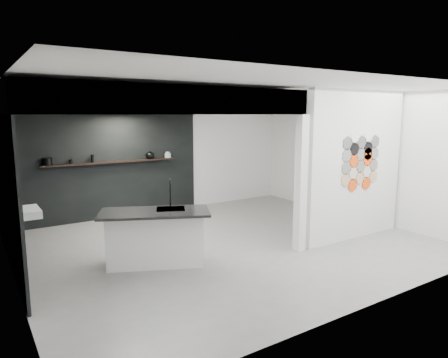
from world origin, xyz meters
TOP-DOWN VIEW (x-y plane):
  - floor at (0.00, 0.00)m, footprint 7.00×6.00m
  - partition_panel at (2.23, -1.00)m, footprint 2.45×0.15m
  - bay_clad_back at (-1.30, 2.97)m, footprint 4.40×0.04m
  - bay_clad_left at (-3.47, 1.00)m, footprint 0.04×4.00m
  - bulkhead at (-1.30, 1.00)m, footprint 4.40×4.00m
  - corner_column at (0.82, -1.00)m, footprint 0.16×0.16m
  - fascia_beam at (-1.30, -0.92)m, footprint 4.40×0.16m
  - wall_basin at (-3.24, 0.80)m, footprint 0.40×0.60m
  - display_shelf at (-1.20, 2.87)m, footprint 3.00×0.15m
  - kitchen_island at (-1.55, -0.26)m, footprint 1.82×1.37m
  - stockpot at (-2.55, 2.87)m, footprint 0.21×0.21m
  - kettle at (-0.31, 2.87)m, footprint 0.21×0.21m
  - glass_bowl at (0.15, 2.87)m, footprint 0.19×0.19m
  - glass_vase at (0.15, 2.87)m, footprint 0.13×0.13m
  - bottle_dark at (-1.64, 2.87)m, footprint 0.08×0.08m
  - utensil_cup at (-2.09, 2.87)m, footprint 0.09×0.09m
  - hex_tile_cluster at (2.26, -1.09)m, footprint 1.04×0.02m

SIDE VIEW (x-z plane):
  - floor at x=0.00m, z-range -0.01..0.00m
  - kitchen_island at x=-1.55m, z-range -0.22..1.13m
  - wall_basin at x=-3.24m, z-range 0.79..0.91m
  - bay_clad_back at x=-1.30m, z-range 0.00..2.35m
  - bay_clad_left at x=-3.47m, z-range 0.00..2.35m
  - corner_column at x=0.82m, z-range 0.00..2.35m
  - display_shelf at x=-1.20m, z-range 1.28..1.32m
  - utensil_cup at x=-2.09m, z-range 1.32..1.41m
  - glass_bowl at x=0.15m, z-range 1.32..1.43m
  - glass_vase at x=0.15m, z-range 1.32..1.46m
  - stockpot at x=-2.55m, z-range 1.32..1.48m
  - partition_panel at x=2.23m, z-range 0.00..2.80m
  - kettle at x=-0.31m, z-range 1.32..1.49m
  - bottle_dark at x=-1.64m, z-range 1.32..1.49m
  - hex_tile_cluster at x=2.26m, z-range 0.92..2.09m
  - bulkhead at x=-1.30m, z-range 2.35..2.75m
  - fascia_beam at x=-1.30m, z-range 2.35..2.75m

